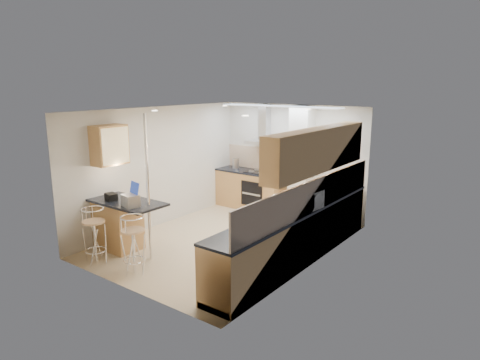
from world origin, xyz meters
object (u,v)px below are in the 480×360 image
Objects in this scene: bar_stool_end at (133,245)px; microwave at (305,200)px; bar_stool_near at (95,235)px; bread_bin at (254,218)px; laptop at (130,201)px.

microwave is at bearing -25.82° from bar_stool_end.
bar_stool_near is at bearing 132.61° from microwave.
bar_stool_near is 1.01× the size of bar_stool_end.
laptop is at bearing -146.77° from bread_bin.
laptop is 2.25m from bread_bin.
microwave is 3.57m from bar_stool_near.
bread_bin is at bearing -45.37° from bar_stool_end.
bread_bin is at bearing 174.28° from microwave.
microwave is 2.93m from laptop.
laptop is (-2.41, -1.66, -0.04)m from microwave.
laptop is 0.82m from bar_stool_end.
laptop reaches higher than bar_stool_end.
microwave is 2.87m from bar_stool_end.
bar_stool_near is 2.50× the size of bread_bin.
bar_stool_end is at bearing -24.29° from laptop.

